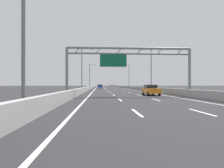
{
  "coord_description": "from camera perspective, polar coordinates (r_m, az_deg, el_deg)",
  "views": [
    {
      "loc": [
        -3.83,
        1.65,
        1.55
      ],
      "look_at": [
        1.04,
        80.26,
        1.68
      ],
      "focal_mm": 32.35,
      "sensor_mm": 36.0,
      "label": 1
    }
  ],
  "objects": [
    {
      "name": "streetlamp_left_mid",
      "position": [
        44.74,
        -8.22,
        4.84
      ],
      "size": [
        2.58,
        0.28,
        9.5
      ],
      "color": "slate",
      "rests_on": "ground_plane"
    },
    {
      "name": "orange_car",
      "position": [
        29.15,
        10.92,
        -1.63
      ],
      "size": [
        1.73,
        4.19,
        1.49
      ],
      "color": "orange",
      "rests_on": "ground_plane"
    },
    {
      "name": "barrier_left",
      "position": [
        108.4,
        -5.16,
        -0.66
      ],
      "size": [
        0.45,
        220.0,
        0.95
      ],
      "color": "#9E9E99",
      "rests_on": "ground_plane"
    },
    {
      "name": "lane_dash_left_4",
      "position": [
        37.93,
        -0.47,
        -2.43
      ],
      "size": [
        0.16,
        3.0,
        0.01
      ],
      "primitive_type": "cube",
      "color": "white",
      "rests_on": "ground_plane"
    },
    {
      "name": "lane_dash_left_17",
      "position": [
        154.87,
        -2.79,
        -0.67
      ],
      "size": [
        0.16,
        3.0,
        0.01
      ],
      "primitive_type": "cube",
      "color": "white",
      "rests_on": "ground_plane"
    },
    {
      "name": "lane_dash_right_17",
      "position": [
        154.96,
        -1.46,
        -0.67
      ],
      "size": [
        0.16,
        3.0,
        0.01
      ],
      "primitive_type": "cube",
      "color": "white",
      "rests_on": "ground_plane"
    },
    {
      "name": "lane_dash_left_1",
      "position": [
        11.14,
        7.05,
        -8.06
      ],
      "size": [
        0.16,
        3.0,
        0.01
      ],
      "primitive_type": "cube",
      "color": "white",
      "rests_on": "ground_plane"
    },
    {
      "name": "lane_dash_left_3",
      "position": [
        28.96,
        0.48,
        -3.15
      ],
      "size": [
        0.16,
        3.0,
        0.01
      ],
      "primitive_type": "cube",
      "color": "white",
      "rests_on": "ground_plane"
    },
    {
      "name": "lane_dash_left_10",
      "position": [
        91.88,
        -2.28,
        -1.06
      ],
      "size": [
        0.16,
        3.0,
        0.01
      ],
      "primitive_type": "cube",
      "color": "white",
      "rests_on": "ground_plane"
    },
    {
      "name": "lane_dash_left_11",
      "position": [
        100.88,
        -2.39,
        -0.97
      ],
      "size": [
        0.16,
        3.0,
        0.01
      ],
      "primitive_type": "cube",
      "color": "white",
      "rests_on": "ground_plane"
    },
    {
      "name": "lane_dash_right_3",
      "position": [
        29.43,
        7.5,
        -3.1
      ],
      "size": [
        0.16,
        3.0,
        0.01
      ],
      "primitive_type": "cube",
      "color": "white",
      "rests_on": "ground_plane"
    },
    {
      "name": "edge_line_right",
      "position": [
        86.84,
        2.46,
        -1.11
      ],
      "size": [
        0.16,
        176.0,
        0.01
      ],
      "primitive_type": "cube",
      "color": "white",
      "rests_on": "ground_plane"
    },
    {
      "name": "streetlamp_left_near",
      "position": [
        11.77,
        -22.63,
        19.0
      ],
      "size": [
        2.58,
        0.28,
        9.5
      ],
      "color": "slate",
      "rests_on": "ground_plane"
    },
    {
      "name": "lane_dash_left_12",
      "position": [
        109.88,
        -2.48,
        -0.9
      ],
      "size": [
        0.16,
        3.0,
        0.01
      ],
      "primitive_type": "cube",
      "color": "white",
      "rests_on": "ground_plane"
    },
    {
      "name": "lane_dash_right_2",
      "position": [
        20.69,
        12.29,
        -4.37
      ],
      "size": [
        0.16,
        3.0,
        0.01
      ],
      "primitive_type": "cube",
      "color": "white",
      "rests_on": "ground_plane"
    },
    {
      "name": "lane_dash_right_6",
      "position": [
        56.15,
        2.21,
        -1.67
      ],
      "size": [
        0.16,
        3.0,
        0.01
      ],
      "primitive_type": "cube",
      "color": "white",
      "rests_on": "ground_plane"
    },
    {
      "name": "lane_dash_right_4",
      "position": [
        38.3,
        4.92,
        -2.41
      ],
      "size": [
        0.16,
        3.0,
        0.01
      ],
      "primitive_type": "cube",
      "color": "white",
      "rests_on": "ground_plane"
    },
    {
      "name": "lane_dash_left_7",
      "position": [
        64.9,
        -1.75,
        -1.46
      ],
      "size": [
        0.16,
        3.0,
        0.01
      ],
      "primitive_type": "cube",
      "color": "white",
      "rests_on": "ground_plane"
    },
    {
      "name": "lane_dash_right_10",
      "position": [
        92.03,
        -0.03,
        -1.06
      ],
      "size": [
        0.16,
        3.0,
        0.01
      ],
      "primitive_type": "cube",
      "color": "white",
      "rests_on": "ground_plane"
    },
    {
      "name": "lane_dash_left_14",
      "position": [
        127.87,
        -2.63,
        -0.79
      ],
      "size": [
        0.16,
        3.0,
        0.01
      ],
      "primitive_type": "cube",
      "color": "white",
      "rests_on": "ground_plane"
    },
    {
      "name": "lane_dash_left_16",
      "position": [
        145.87,
        -2.74,
        -0.7
      ],
      "size": [
        0.16,
        3.0,
        0.01
      ],
      "primitive_type": "cube",
      "color": "white",
      "rests_on": "ground_plane"
    },
    {
      "name": "sign_gantry",
      "position": [
        26.15,
        4.34,
        7.13
      ],
      "size": [
        16.24,
        0.36,
        6.36
      ],
      "color": "gray",
      "rests_on": "ground_plane"
    },
    {
      "name": "silver_car",
      "position": [
        112.36,
        -3.54,
        -0.5
      ],
      "size": [
        1.83,
        4.42,
        1.44
      ],
      "color": "#A8ADB2",
      "rests_on": "ground_plane"
    },
    {
      "name": "yellow_car",
      "position": [
        133.79,
        -3.53,
        -0.44
      ],
      "size": [
        1.75,
        4.26,
        1.45
      ],
      "color": "yellow",
      "rests_on": "ground_plane"
    },
    {
      "name": "lane_dash_right_12",
      "position": [
        110.0,
        -0.61,
        -0.9
      ],
      "size": [
        0.16,
        3.0,
        0.01
      ],
      "primitive_type": "cube",
      "color": "white",
      "rests_on": "ground_plane"
    },
    {
      "name": "lane_dash_left_13",
      "position": [
        118.88,
        -2.56,
        -0.84
      ],
      "size": [
        0.16,
        3.0,
        0.01
      ],
      "primitive_type": "cube",
      "color": "white",
      "rests_on": "ground_plane"
    },
    {
      "name": "edge_line_left",
      "position": [
        86.37,
        -4.48,
        -1.12
      ],
      "size": [
        0.16,
        176.0,
        0.01
      ],
      "primitive_type": "cube",
      "color": "white",
      "rests_on": "ground_plane"
    },
    {
      "name": "lane_dash_left_15",
      "position": [
        136.87,
        -2.69,
        -0.74
      ],
      "size": [
        0.16,
        3.0,
        0.01
      ],
      "primitive_type": "cube",
      "color": "white",
      "rests_on": "ground_plane"
    },
    {
      "name": "lane_dash_right_11",
      "position": [
        101.02,
        -0.35,
        -0.97
      ],
      "size": [
        0.16,
        3.0,
        0.01
      ],
      "primitive_type": "cube",
      "color": "white",
      "rests_on": "ground_plane"
    },
    {
      "name": "lane_dash_right_13",
      "position": [
        118.99,
        -0.83,
        -0.84
      ],
      "size": [
        0.16,
        3.0,
        0.01
      ],
      "primitive_type": "cube",
      "color": "white",
      "rests_on": "ground_plane"
    },
    {
      "name": "lane_dash_right_8",
      "position": [
        74.08,
        0.82,
        -1.29
      ],
      "size": [
        0.16,
        3.0,
        0.01
      ],
      "primitive_type": "cube",
      "color": "white",
      "rests_on": "ground_plane"
    },
    {
      "name": "lane_dash_right_9",
      "position": [
        83.05,
        0.35,
        -1.16
      ],
      "size": [
        0.16,
        3.0,
        0.01
      ],
      "primitive_type": "cube",
      "color": "white",
      "rests_on": "ground_plane"
    },
    {
      "name": "lane_dash_left_9",
      "position": [
        82.89,
        -2.14,
        -1.16
      ],
      "size": [
        0.16,
        3.0,
        0.01
      ],
      "primitive_type": "cube",
      "color": "white",
      "rests_on": "ground_plane"
    },
    {
      "name": "streetlamp_right_far",
      "position": [
        79.24,
        4.66,
        2.69
      ],
      "size": [
        2.58,
        0.28,
        9.5
      ],
      "color": "slate",
      "rests_on": "ground_plane"
    },
    {
      "name": "lane_dash_right_15",
      "position": [
        136.97,
        -1.19,
        -0.74
      ],
      "size": [
        0.16,
        3.0,
        0.01
      ],
      "primitive_type": "cube",
      "color": "white",
      "rests_on": "ground_plane"
    },
    {
      "name": "lane_dash_left_2",
      "position": [
        20.01,
        2.29,
        -4.52
      ],
      "size": [
        0.16,
        3.0,
        0.01
      ],
      "primitive_type": "cube",
      "color": "white",
      "rests_on": "ground_plane"
    },
    {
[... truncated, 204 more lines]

